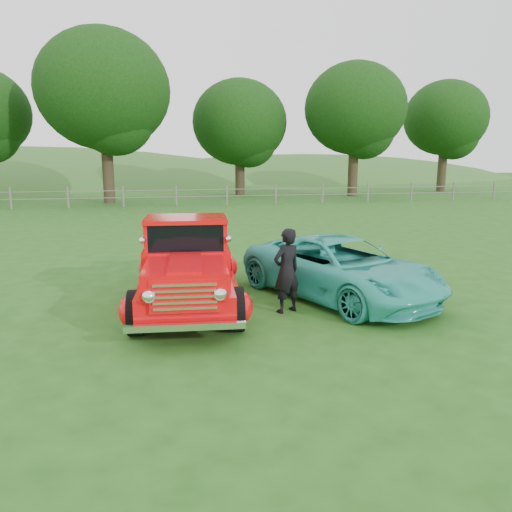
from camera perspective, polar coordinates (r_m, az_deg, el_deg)
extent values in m
plane|color=#204E14|center=(8.25, -2.06, -9.32)|extent=(140.00, 140.00, 0.00)
ellipsoid|color=#325E22|center=(68.17, -25.71, 3.66)|extent=(84.00, 60.00, 18.00)
ellipsoid|color=#325E22|center=(73.10, 5.47, 6.05)|extent=(72.00, 52.00, 14.00)
cube|color=#665F56|center=(29.73, -9.13, 6.70)|extent=(48.00, 0.04, 0.04)
cube|color=#665F56|center=(29.70, -9.15, 7.47)|extent=(48.00, 0.04, 0.04)
cylinder|color=black|center=(32.73, -16.59, 10.08)|extent=(0.70, 0.70, 4.84)
ellipsoid|color=black|center=(32.96, -17.05, 17.73)|extent=(8.00, 8.00, 7.20)
cylinder|color=black|center=(37.16, -1.85, 9.79)|extent=(0.70, 0.70, 3.74)
ellipsoid|color=black|center=(37.22, -1.89, 15.03)|extent=(6.80, 6.80, 6.12)
cylinder|color=black|center=(37.44, 11.03, 10.11)|extent=(0.70, 0.70, 4.40)
ellipsoid|color=black|center=(37.58, 11.28, 16.21)|extent=(7.20, 7.20, 6.48)
cylinder|color=black|center=(44.23, 20.51, 9.63)|extent=(0.70, 0.70, 4.18)
ellipsoid|color=black|center=(44.32, 20.86, 14.54)|extent=(6.60, 6.60, 5.94)
cylinder|color=black|center=(8.49, -13.57, -6.32)|extent=(0.30, 0.78, 0.76)
cylinder|color=black|center=(8.45, -2.26, -6.08)|extent=(0.30, 0.78, 0.76)
cylinder|color=black|center=(11.46, -11.84, -1.63)|extent=(0.30, 0.78, 0.76)
cylinder|color=black|center=(11.44, -3.52, -1.43)|extent=(0.30, 0.78, 0.76)
cube|color=red|center=(9.87, -7.82, -2.41)|extent=(1.93, 4.72, 0.44)
ellipsoid|color=red|center=(8.48, -14.06, -6.07)|extent=(0.48, 0.78, 0.54)
ellipsoid|color=red|center=(8.44, -1.79, -5.81)|extent=(0.48, 0.78, 0.54)
ellipsoid|color=red|center=(11.46, -12.19, -1.44)|extent=(0.48, 0.78, 0.54)
ellipsoid|color=red|center=(11.43, -3.18, -1.23)|extent=(0.48, 0.78, 0.54)
cube|color=red|center=(8.27, -8.04, -2.33)|extent=(1.46, 1.70, 0.42)
cube|color=red|center=(9.68, -7.89, -0.19)|extent=(1.70, 1.47, 0.44)
cube|color=black|center=(9.60, -7.97, 2.56)|extent=(1.53, 1.23, 0.50)
cube|color=red|center=(9.56, -8.02, 4.22)|extent=(1.61, 1.34, 0.08)
cube|color=red|center=(11.11, -7.78, 1.10)|extent=(1.33, 2.04, 0.45)
cube|color=white|center=(7.52, -8.12, -4.68)|extent=(1.07, 0.19, 0.50)
cube|color=white|center=(7.55, -8.05, -8.03)|extent=(1.81, 0.25, 0.10)
cube|color=white|center=(12.26, -7.64, -0.45)|extent=(1.71, 0.24, 0.10)
imported|color=#2CB09F|center=(10.44, 9.64, -1.40)|extent=(3.76, 5.02, 1.27)
imported|color=black|center=(9.36, 3.52, -1.68)|extent=(0.69, 0.59, 1.61)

